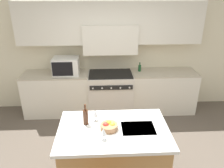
{
  "coord_description": "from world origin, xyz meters",
  "views": [
    {
      "loc": [
        -0.19,
        -2.45,
        2.62
      ],
      "look_at": [
        -0.03,
        0.77,
        1.19
      ],
      "focal_mm": 35.0,
      "sensor_mm": 36.0,
      "label": 1
    }
  ],
  "objects_px": {
    "fruit_bowl": "(109,126)",
    "range_stove": "(111,93)",
    "microwave": "(66,66)",
    "wine_glass_near": "(103,132)",
    "oil_bottle_on_counter": "(140,68)",
    "wine_bottle": "(86,117)",
    "wine_glass_far": "(95,114)"
  },
  "relations": [
    {
      "from": "fruit_bowl",
      "to": "range_stove",
      "type": "bearing_deg",
      "value": 86.9
    },
    {
      "from": "microwave",
      "to": "wine_glass_near",
      "type": "bearing_deg",
      "value": -71.63
    },
    {
      "from": "oil_bottle_on_counter",
      "to": "wine_glass_near",
      "type": "bearing_deg",
      "value": -109.47
    },
    {
      "from": "range_stove",
      "to": "oil_bottle_on_counter",
      "type": "distance_m",
      "value": 0.85
    },
    {
      "from": "wine_bottle",
      "to": "wine_glass_near",
      "type": "height_order",
      "value": "wine_bottle"
    },
    {
      "from": "fruit_bowl",
      "to": "wine_glass_near",
      "type": "bearing_deg",
      "value": -109.16
    },
    {
      "from": "wine_glass_near",
      "to": "oil_bottle_on_counter",
      "type": "xyz_separation_m",
      "value": [
        0.82,
        2.33,
        -0.04
      ]
    },
    {
      "from": "wine_bottle",
      "to": "oil_bottle_on_counter",
      "type": "xyz_separation_m",
      "value": [
        1.06,
        1.99,
        -0.04
      ]
    },
    {
      "from": "wine_glass_near",
      "to": "fruit_bowl",
      "type": "xyz_separation_m",
      "value": [
        0.07,
        0.21,
        -0.07
      ]
    },
    {
      "from": "wine_glass_near",
      "to": "oil_bottle_on_counter",
      "type": "bearing_deg",
      "value": 70.53
    },
    {
      "from": "microwave",
      "to": "wine_glass_near",
      "type": "xyz_separation_m",
      "value": [
        0.75,
        -2.26,
        -0.06
      ]
    },
    {
      "from": "fruit_bowl",
      "to": "oil_bottle_on_counter",
      "type": "distance_m",
      "value": 2.25
    },
    {
      "from": "microwave",
      "to": "wine_glass_near",
      "type": "distance_m",
      "value": 2.38
    },
    {
      "from": "oil_bottle_on_counter",
      "to": "range_stove",
      "type": "bearing_deg",
      "value": -171.94
    },
    {
      "from": "microwave",
      "to": "wine_glass_far",
      "type": "height_order",
      "value": "microwave"
    },
    {
      "from": "wine_glass_near",
      "to": "wine_glass_far",
      "type": "relative_size",
      "value": 1.0
    },
    {
      "from": "microwave",
      "to": "wine_glass_far",
      "type": "bearing_deg",
      "value": -70.72
    },
    {
      "from": "wine_bottle",
      "to": "oil_bottle_on_counter",
      "type": "relative_size",
      "value": 1.49
    },
    {
      "from": "range_stove",
      "to": "fruit_bowl",
      "type": "distance_m",
      "value": 2.1
    },
    {
      "from": "fruit_bowl",
      "to": "oil_bottle_on_counter",
      "type": "bearing_deg",
      "value": 70.5
    },
    {
      "from": "microwave",
      "to": "wine_glass_near",
      "type": "relative_size",
      "value": 3.27
    },
    {
      "from": "wine_bottle",
      "to": "wine_glass_far",
      "type": "distance_m",
      "value": 0.14
    },
    {
      "from": "wine_glass_far",
      "to": "oil_bottle_on_counter",
      "type": "distance_m",
      "value": 2.13
    },
    {
      "from": "microwave",
      "to": "fruit_bowl",
      "type": "bearing_deg",
      "value": -68.14
    },
    {
      "from": "microwave",
      "to": "wine_bottle",
      "type": "distance_m",
      "value": 1.99
    },
    {
      "from": "fruit_bowl",
      "to": "oil_bottle_on_counter",
      "type": "height_order",
      "value": "oil_bottle_on_counter"
    },
    {
      "from": "wine_glass_near",
      "to": "wine_glass_far",
      "type": "distance_m",
      "value": 0.43
    },
    {
      "from": "microwave",
      "to": "fruit_bowl",
      "type": "relative_size",
      "value": 2.34
    },
    {
      "from": "wine_glass_near",
      "to": "wine_glass_far",
      "type": "height_order",
      "value": "same"
    },
    {
      "from": "range_stove",
      "to": "oil_bottle_on_counter",
      "type": "relative_size",
      "value": 4.83
    },
    {
      "from": "wine_glass_far",
      "to": "oil_bottle_on_counter",
      "type": "height_order",
      "value": "oil_bottle_on_counter"
    },
    {
      "from": "wine_bottle",
      "to": "oil_bottle_on_counter",
      "type": "bearing_deg",
      "value": 62.04
    }
  ]
}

